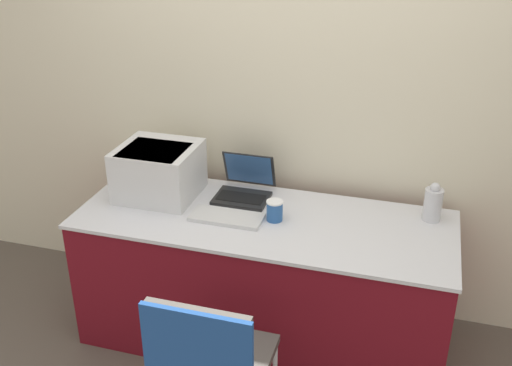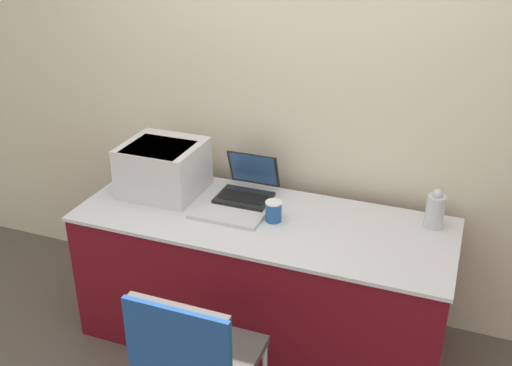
% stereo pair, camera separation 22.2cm
% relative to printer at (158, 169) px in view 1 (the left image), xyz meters
% --- Properties ---
extents(wall_back, '(8.00, 0.05, 2.60)m').
position_rel_printer_xyz_m(wall_back, '(0.64, 0.39, 0.37)').
color(wall_back, beige).
rests_on(wall_back, ground_plane).
extents(table, '(1.98, 0.75, 0.77)m').
position_rel_printer_xyz_m(table, '(0.64, -0.10, -0.54)').
color(table, maroon).
rests_on(table, ground_plane).
extents(printer, '(0.42, 0.40, 0.29)m').
position_rel_printer_xyz_m(printer, '(0.00, 0.00, 0.00)').
color(printer, silver).
rests_on(printer, table).
extents(laptop_left, '(0.30, 0.30, 0.23)m').
position_rel_printer_xyz_m(laptop_left, '(0.46, 0.12, -0.10)').
color(laptop_left, black).
rests_on(laptop_left, table).
extents(external_keyboard, '(0.38, 0.17, 0.02)m').
position_rel_printer_xyz_m(external_keyboard, '(0.45, -0.16, -0.15)').
color(external_keyboard, silver).
rests_on(external_keyboard, table).
extents(coffee_cup, '(0.09, 0.09, 0.11)m').
position_rel_printer_xyz_m(coffee_cup, '(0.70, -0.10, -0.10)').
color(coffee_cup, '#285699').
rests_on(coffee_cup, table).
extents(metal_pitcher, '(0.09, 0.09, 0.21)m').
position_rel_printer_xyz_m(metal_pitcher, '(1.48, 0.13, -0.06)').
color(metal_pitcher, silver).
rests_on(metal_pitcher, table).
extents(chair, '(0.45, 0.49, 0.90)m').
position_rel_printer_xyz_m(chair, '(0.64, -0.96, -0.38)').
color(chair, '#4C4742').
rests_on(chair, ground_plane).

